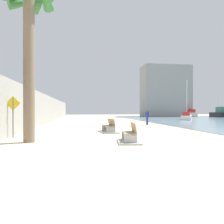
{
  "coord_description": "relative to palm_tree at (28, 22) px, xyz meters",
  "views": [
    {
      "loc": [
        -2.86,
        -9.98,
        1.57
      ],
      "look_at": [
        0.77,
        17.49,
        1.4
      ],
      "focal_mm": 36.38,
      "sensor_mm": 36.0,
      "label": 1
    }
  ],
  "objects": [
    {
      "name": "bench_near",
      "position": [
        4.94,
        -0.64,
        -5.69
      ],
      "size": [
        1.32,
        2.2,
        0.98
      ],
      "color": "#9E9E99",
      "rests_on": "ground"
    },
    {
      "name": "seawall",
      "position": [
        -2.02,
        16.36,
        -4.19
      ],
      "size": [
        0.8,
        64.0,
        3.46
      ],
      "primitive_type": "cube",
      "color": "#9E9E99",
      "rests_on": "ground"
    },
    {
      "name": "harbor_building",
      "position": [
        23.86,
        44.36,
        0.55
      ],
      "size": [
        12.0,
        6.0,
        12.95
      ],
      "primitive_type": "cube",
      "color": "gray",
      "rests_on": "ground"
    },
    {
      "name": "person_walking",
      "position": [
        9.66,
        12.37,
        -4.91
      ],
      "size": [
        0.3,
        0.49,
        1.73
      ],
      "color": "navy",
      "rests_on": "ground"
    },
    {
      "name": "boat_mid_bay",
      "position": [
        20.33,
        25.02,
        -5.36
      ],
      "size": [
        5.02,
        7.69,
        6.8
      ],
      "color": "white",
      "rests_on": "water_bay"
    },
    {
      "name": "ground_plane",
      "position": [
        5.48,
        16.36,
        -5.92
      ],
      "size": [
        120.0,
        120.0,
        0.0
      ],
      "primitive_type": "plane",
      "color": "beige"
    },
    {
      "name": "pedestrian_sign",
      "position": [
        -1.34,
        2.12,
        -4.41
      ],
      "size": [
        0.85,
        0.08,
        2.42
      ],
      "color": "slate",
      "rests_on": "ground"
    },
    {
      "name": "boat_far_right",
      "position": [
        34.65,
        37.67,
        -5.0
      ],
      "size": [
        2.41,
        5.12,
        6.43
      ],
      "color": "black",
      "rests_on": "water_bay"
    },
    {
      "name": "boat_distant",
      "position": [
        29.33,
        41.75,
        -5.17
      ],
      "size": [
        2.15,
        4.68,
        1.87
      ],
      "color": "beige",
      "rests_on": "water_bay"
    },
    {
      "name": "palm_tree",
      "position": [
        0.0,
        0.0,
        0.0
      ],
      "size": [
        2.61,
        2.74,
        8.11
      ],
      "color": "#7A6651",
      "rests_on": "ground"
    },
    {
      "name": "bench_far",
      "position": [
        4.51,
        4.53,
        -5.69
      ],
      "size": [
        1.37,
        2.23,
        0.98
      ],
      "color": "#9E9E99",
      "rests_on": "ground"
    }
  ]
}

